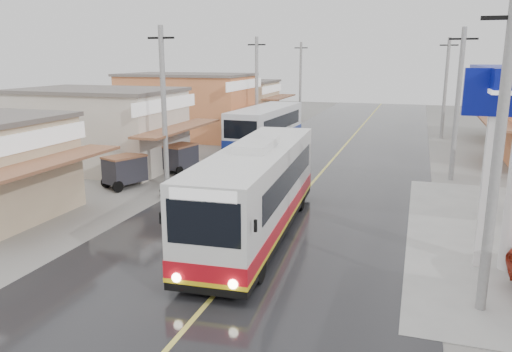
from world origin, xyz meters
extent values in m
plane|color=slate|center=(0.00, 0.00, 0.00)|extent=(120.00, 120.00, 0.00)
cube|color=black|center=(0.00, 15.00, 0.01)|extent=(12.00, 90.00, 0.02)
cube|color=#D8CC4C|center=(0.00, 15.00, 0.02)|extent=(0.15, 90.00, 0.01)
cylinder|color=white|center=(8.00, 9.00, 2.75)|extent=(0.44, 0.44, 5.50)
cube|color=white|center=(7.20, 3.00, 3.00)|extent=(0.25, 0.25, 6.00)
cube|color=#091285|center=(7.20, 3.00, 5.50)|extent=(1.80, 0.30, 1.40)
cube|color=silver|center=(-0.38, 3.56, 1.92)|extent=(3.05, 11.37, 2.76)
cube|color=black|center=(-0.38, 3.56, 0.44)|extent=(3.07, 11.39, 0.28)
cube|color=red|center=(-0.38, 3.56, 0.91)|extent=(3.09, 11.41, 0.52)
cube|color=yellow|center=(-0.38, 3.56, 0.60)|extent=(3.10, 11.42, 0.13)
cube|color=black|center=(-0.41, 4.03, 2.22)|extent=(2.94, 9.03, 0.94)
cube|color=black|center=(-0.02, -2.00, 2.32)|extent=(2.05, 0.25, 1.22)
cube|color=black|center=(-0.73, 9.12, 2.32)|extent=(2.05, 0.25, 1.03)
cube|color=white|center=(-0.02, -2.00, 3.06)|extent=(1.85, 0.24, 0.33)
cube|color=silver|center=(-0.38, 3.56, 3.44)|extent=(1.30, 2.88, 0.28)
cylinder|color=black|center=(-1.15, -0.43, 0.54)|extent=(0.39, 1.05, 1.03)
cylinder|color=black|center=(0.89, -0.30, 0.54)|extent=(0.39, 1.05, 1.03)
cylinder|color=black|center=(-1.62, 7.05, 0.54)|extent=(0.39, 1.05, 1.03)
cylinder|color=black|center=(0.42, 7.18, 0.54)|extent=(0.39, 1.05, 1.03)
sphere|color=#FFF2CC|center=(-0.82, -2.12, 0.72)|extent=(0.28, 0.28, 0.26)
sphere|color=#FFF2CC|center=(0.77, -2.02, 0.72)|extent=(0.28, 0.28, 0.26)
cube|color=black|center=(-1.36, -1.83, 2.27)|extent=(0.08, 0.08, 0.33)
cube|color=black|center=(1.28, -1.66, 2.27)|extent=(0.08, 0.08, 0.33)
cube|color=silver|center=(-4.93, 19.68, 1.83)|extent=(2.91, 9.42, 2.59)
cube|color=navy|center=(-4.93, 19.68, 0.95)|extent=(2.95, 9.46, 1.04)
cube|color=black|center=(-4.93, 19.68, 2.19)|extent=(2.88, 7.87, 0.93)
cube|color=black|center=(-5.14, 15.08, 2.19)|extent=(2.19, 0.22, 1.14)
cylinder|color=black|center=(-6.21, 16.42, 0.54)|extent=(0.36, 1.05, 1.04)
cylinder|color=black|center=(-3.96, 16.32, 0.54)|extent=(0.36, 1.05, 1.04)
cylinder|color=black|center=(-5.90, 23.04, 0.54)|extent=(0.36, 1.05, 1.04)
cylinder|color=black|center=(-3.66, 22.94, 0.54)|extent=(0.36, 1.05, 1.04)
imported|color=black|center=(-3.31, 7.75, 0.50)|extent=(1.22, 2.01, 1.00)
imported|color=#21652E|center=(-3.31, 7.53, 1.22)|extent=(0.70, 0.57, 1.66)
cube|color=#26262D|center=(-8.94, 8.20, 0.92)|extent=(1.89, 2.26, 1.26)
cube|color=brown|center=(-8.94, 8.20, 1.60)|extent=(1.95, 2.33, 0.10)
cylinder|color=black|center=(-9.82, 7.82, 0.29)|extent=(0.38, 0.60, 0.58)
cylinder|color=black|center=(-9.31, 9.08, 0.29)|extent=(0.38, 0.60, 0.58)
cylinder|color=black|center=(-8.72, 7.17, 0.29)|extent=(0.32, 0.58, 0.58)
cube|color=#26262D|center=(-7.78, 12.15, 0.90)|extent=(1.59, 2.11, 1.24)
cube|color=brown|center=(-7.78, 12.15, 1.57)|extent=(1.65, 2.17, 0.10)
cylinder|color=black|center=(-8.57, 11.63, 0.29)|extent=(0.28, 0.59, 0.57)
cylinder|color=black|center=(-8.30, 12.94, 0.29)|extent=(0.28, 0.59, 0.57)
cylinder|color=black|center=(-7.39, 11.20, 0.29)|extent=(0.23, 0.58, 0.57)
torus|color=black|center=(-6.02, 7.25, 0.10)|extent=(0.82, 0.82, 0.21)
torus|color=black|center=(-6.02, 7.25, 0.31)|extent=(0.82, 0.82, 0.21)
camera|label=1|loc=(5.07, -13.27, 6.52)|focal=35.00mm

